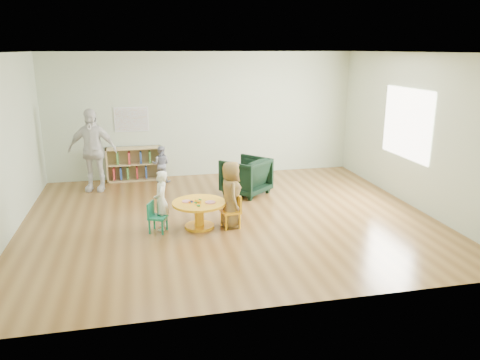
{
  "coord_description": "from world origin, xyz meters",
  "views": [
    {
      "loc": [
        -1.45,
        -7.58,
        2.86
      ],
      "look_at": [
        0.14,
        -0.3,
        0.76
      ],
      "focal_mm": 35.0,
      "sensor_mm": 36.0,
      "label": 1
    }
  ],
  "objects": [
    {
      "name": "activity_table",
      "position": [
        -0.56,
        -0.34,
        0.3
      ],
      "size": [
        0.88,
        0.88,
        0.48
      ],
      "rotation": [
        0.0,
        0.0,
        0.3
      ],
      "color": "#FBAC15",
      "rests_on": "ground"
    },
    {
      "name": "bookshelf",
      "position": [
        -1.61,
        2.86,
        0.37
      ],
      "size": [
        1.2,
        0.3,
        0.75
      ],
      "color": "tan",
      "rests_on": "ground"
    },
    {
      "name": "kid_chair_right",
      "position": [
        -0.01,
        -0.44,
        0.3
      ],
      "size": [
        0.33,
        0.33,
        0.55
      ],
      "rotation": [
        0.0,
        0.0,
        1.71
      ],
      "color": "#FBAC15",
      "rests_on": "ground"
    },
    {
      "name": "room",
      "position": [
        0.01,
        0.0,
        1.89
      ],
      "size": [
        7.1,
        7.0,
        2.8
      ],
      "color": "brown",
      "rests_on": "ground"
    },
    {
      "name": "toddler",
      "position": [
        -1.02,
        2.55,
        0.41
      ],
      "size": [
        0.46,
        0.4,
        0.81
      ],
      "primitive_type": "imported",
      "rotation": [
        0.0,
        0.0,
        2.87
      ],
      "color": "#1C2548",
      "rests_on": "ground"
    },
    {
      "name": "adult_caretaker",
      "position": [
        -2.41,
        2.23,
        0.85
      ],
      "size": [
        1.07,
        0.63,
        1.7
      ],
      "primitive_type": "imported",
      "rotation": [
        0.0,
        0.0,
        -0.23
      ],
      "color": "white",
      "rests_on": "ground"
    },
    {
      "name": "kid_chair_left",
      "position": [
        -1.27,
        -0.39,
        0.27
      ],
      "size": [
        0.35,
        0.35,
        0.5
      ],
      "rotation": [
        0.0,
        0.0,
        -1.97
      ],
      "color": "#167A56",
      "rests_on": "ground"
    },
    {
      "name": "child_left",
      "position": [
        -1.17,
        -0.29,
        0.49
      ],
      "size": [
        0.28,
        0.39,
        0.98
      ],
      "primitive_type": "imported",
      "rotation": [
        0.0,
        0.0,
        -1.7
      ],
      "color": "white",
      "rests_on": "ground"
    },
    {
      "name": "child_right",
      "position": [
        -0.03,
        -0.41,
        0.56
      ],
      "size": [
        0.38,
        0.56,
        1.11
      ],
      "primitive_type": "imported",
      "rotation": [
        0.0,
        0.0,
        1.52
      ],
      "color": "gold",
      "rests_on": "ground"
    },
    {
      "name": "alphabet_poster",
      "position": [
        -1.6,
        2.98,
        1.35
      ],
      "size": [
        0.74,
        0.01,
        0.54
      ],
      "color": "white",
      "rests_on": "ground"
    },
    {
      "name": "armchair",
      "position": [
        0.61,
        1.3,
        0.37
      ],
      "size": [
        1.14,
        1.14,
        0.75
      ],
      "primitive_type": "imported",
      "rotation": [
        0.0,
        0.0,
        3.86
      ],
      "color": "black",
      "rests_on": "ground"
    }
  ]
}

